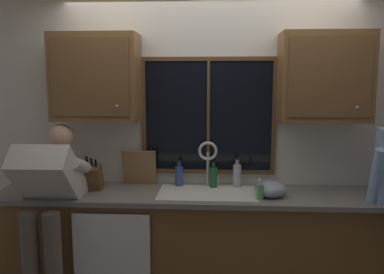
# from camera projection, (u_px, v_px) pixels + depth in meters

# --- Properties ---
(back_wall) EXTENTS (5.86, 0.12, 2.55)m
(back_wall) POSITION_uv_depth(u_px,v_px,m) (209.00, 143.00, 3.55)
(back_wall) COLOR silver
(back_wall) RESTS_ON floor
(window_glass) EXTENTS (1.10, 0.02, 0.95)m
(window_glass) POSITION_uv_depth(u_px,v_px,m) (208.00, 116.00, 3.45)
(window_glass) COLOR black
(window_frame_top) EXTENTS (1.17, 0.02, 0.04)m
(window_frame_top) POSITION_uv_depth(u_px,v_px,m) (209.00, 59.00, 3.37)
(window_frame_top) COLOR brown
(window_frame_bottom) EXTENTS (1.17, 0.02, 0.04)m
(window_frame_bottom) POSITION_uv_depth(u_px,v_px,m) (208.00, 171.00, 3.51)
(window_frame_bottom) COLOR brown
(window_frame_left) EXTENTS (0.03, 0.02, 0.95)m
(window_frame_left) POSITION_uv_depth(u_px,v_px,m) (144.00, 116.00, 3.47)
(window_frame_left) COLOR brown
(window_frame_right) EXTENTS (0.03, 0.02, 0.95)m
(window_frame_right) POSITION_uv_depth(u_px,v_px,m) (274.00, 117.00, 3.40)
(window_frame_right) COLOR brown
(window_mullion_center) EXTENTS (0.02, 0.02, 0.95)m
(window_mullion_center) POSITION_uv_depth(u_px,v_px,m) (208.00, 116.00, 3.44)
(window_mullion_center) COLOR brown
(lower_cabinet_run) EXTENTS (3.46, 0.58, 0.88)m
(lower_cabinet_run) POSITION_uv_depth(u_px,v_px,m) (208.00, 248.00, 3.32)
(lower_cabinet_run) COLOR brown
(lower_cabinet_run) RESTS_ON floor
(countertop) EXTENTS (3.52, 0.62, 0.04)m
(countertop) POSITION_uv_depth(u_px,v_px,m) (208.00, 195.00, 3.24)
(countertop) COLOR slate
(countertop) RESTS_ON lower_cabinet_run
(dishwasher_front) EXTENTS (0.60, 0.02, 0.74)m
(dishwasher_front) POSITION_uv_depth(u_px,v_px,m) (112.00, 260.00, 3.05)
(dishwasher_front) COLOR white
(upper_cabinet_left) EXTENTS (0.71, 0.36, 0.72)m
(upper_cabinet_left) POSITION_uv_depth(u_px,v_px,m) (96.00, 77.00, 3.30)
(upper_cabinet_left) COLOR brown
(upper_cabinet_right) EXTENTS (0.71, 0.36, 0.72)m
(upper_cabinet_right) POSITION_uv_depth(u_px,v_px,m) (324.00, 77.00, 3.19)
(upper_cabinet_right) COLOR brown
(sink) EXTENTS (0.80, 0.46, 0.21)m
(sink) POSITION_uv_depth(u_px,v_px,m) (207.00, 204.00, 3.26)
(sink) COLOR white
(sink) RESTS_ON lower_cabinet_run
(faucet) EXTENTS (0.18, 0.09, 0.40)m
(faucet) POSITION_uv_depth(u_px,v_px,m) (209.00, 158.00, 3.39)
(faucet) COLOR silver
(faucet) RESTS_ON countertop
(person_standing) EXTENTS (0.53, 0.72, 1.48)m
(person_standing) POSITION_uv_depth(u_px,v_px,m) (49.00, 199.00, 3.04)
(person_standing) COLOR #595147
(person_standing) RESTS_ON floor
(knife_block) EXTENTS (0.12, 0.18, 0.32)m
(knife_block) POSITION_uv_depth(u_px,v_px,m) (94.00, 177.00, 3.31)
(knife_block) COLOR brown
(knife_block) RESTS_ON countertop
(cutting_board) EXTENTS (0.30, 0.08, 0.31)m
(cutting_board) POSITION_uv_depth(u_px,v_px,m) (139.00, 168.00, 3.48)
(cutting_board) COLOR #997047
(cutting_board) RESTS_ON countertop
(mixing_bowl) EXTENTS (0.25, 0.25, 0.13)m
(mixing_bowl) POSITION_uv_depth(u_px,v_px,m) (270.00, 189.00, 3.14)
(mixing_bowl) COLOR #8C99A8
(mixing_bowl) RESTS_ON countertop
(soap_dispenser) EXTENTS (0.06, 0.07, 0.17)m
(soap_dispenser) POSITION_uv_depth(u_px,v_px,m) (260.00, 191.00, 3.06)
(soap_dispenser) COLOR #59A566
(soap_dispenser) RESTS_ON countertop
(bottle_green_glass) EXTENTS (0.07, 0.07, 0.26)m
(bottle_green_glass) POSITION_uv_depth(u_px,v_px,m) (237.00, 175.00, 3.41)
(bottle_green_glass) COLOR #B7B7BC
(bottle_green_glass) RESTS_ON countertop
(bottle_tall_clear) EXTENTS (0.07, 0.07, 0.22)m
(bottle_tall_clear) POSITION_uv_depth(u_px,v_px,m) (179.00, 176.00, 3.44)
(bottle_tall_clear) COLOR #334C8C
(bottle_tall_clear) RESTS_ON countertop
(bottle_amber_small) EXTENTS (0.07, 0.07, 0.23)m
(bottle_amber_small) POSITION_uv_depth(u_px,v_px,m) (213.00, 177.00, 3.40)
(bottle_amber_small) COLOR #1E592D
(bottle_amber_small) RESTS_ON countertop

